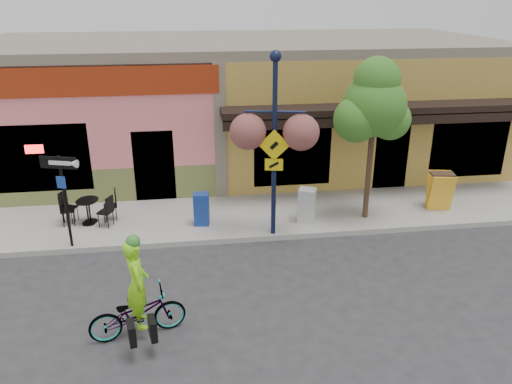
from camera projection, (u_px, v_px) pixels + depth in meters
ground at (272, 250)px, 12.55m from camera, size 90.00×90.00×0.00m
sidewalk at (261, 215)px, 14.36m from camera, size 24.00×3.00×0.15m
curb at (269, 238)px, 13.03m from camera, size 24.00×0.12×0.15m
building at (239, 101)px, 18.61m from camera, size 18.20×8.20×4.50m
bicycle at (138, 313)px, 9.29m from camera, size 1.89×0.99×0.94m
cyclist_rider at (138, 295)px, 9.15m from camera, size 0.54×0.71×1.74m
lamp_post at (274, 148)px, 12.24m from camera, size 1.58×0.87×4.67m
one_way_sign at (66, 202)px, 12.02m from camera, size 0.92×0.44×2.35m
cafe_set_left at (89, 207)px, 13.59m from camera, size 1.57×0.95×0.88m
cafe_set_right at (87, 209)px, 13.48m from camera, size 1.64×1.25×0.88m
newspaper_box_blue at (201, 209)px, 13.47m from camera, size 0.44×0.40×0.89m
newspaper_box_grey at (307, 205)px, 13.61m from camera, size 0.57×0.55×0.95m
street_tree at (372, 140)px, 13.23m from camera, size 2.28×2.28×4.47m
sandwich_board at (442, 193)px, 14.22m from camera, size 0.74×0.61×1.10m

